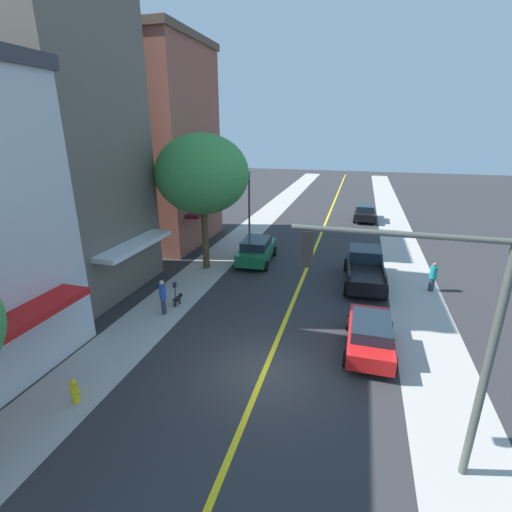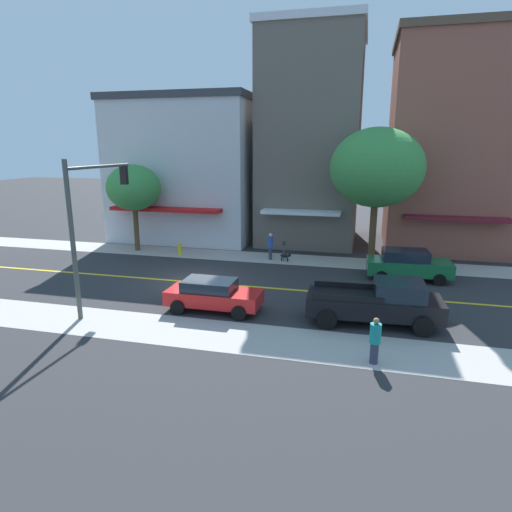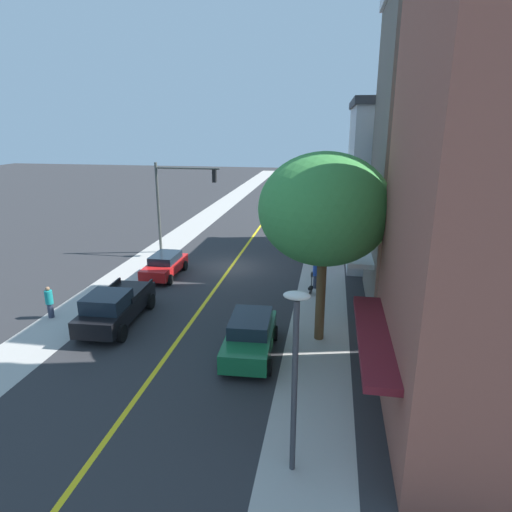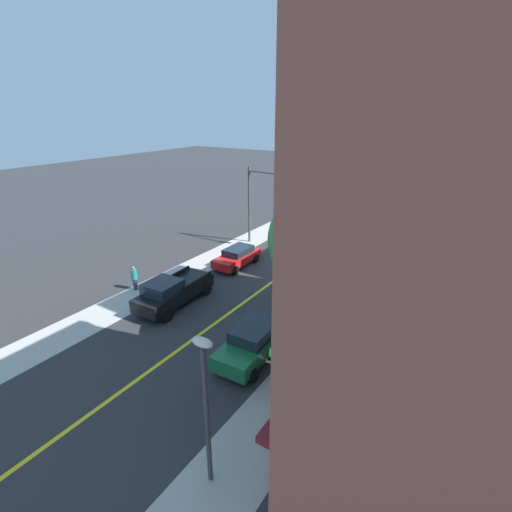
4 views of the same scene
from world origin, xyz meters
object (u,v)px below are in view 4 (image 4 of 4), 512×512
object	(u,v)px
red_sedan_right_curb	(237,256)
small_dog	(348,301)
black_pickup_truck	(173,291)
green_sedan_left_curb	(253,341)
traffic_light_mast	(263,194)
pedestrian_teal_shirt	(134,278)
fire_hydrant	(381,261)
street_lamp	(206,395)
parking_meter	(350,293)
pedestrian_blue_shirt	(358,287)
street_tree_left_near	(407,202)
street_tree_right_corner	(332,241)

from	to	relation	value
red_sedan_right_curb	small_dog	distance (m)	9.46
black_pickup_truck	green_sedan_left_curb	bearing A→B (deg)	73.27
traffic_light_mast	pedestrian_teal_shirt	world-z (taller)	traffic_light_mast
fire_hydrant	red_sedan_right_curb	xyz separation A→B (m)	(9.31, 5.69, 0.33)
traffic_light_mast	street_lamp	xyz separation A→B (m)	(-10.41, 20.23, -1.06)
black_pickup_truck	pedestrian_teal_shirt	world-z (taller)	black_pickup_truck
traffic_light_mast	red_sedan_right_curb	xyz separation A→B (m)	(-0.91, 5.20, -3.72)
fire_hydrant	parking_meter	world-z (taller)	parking_meter
pedestrian_teal_shirt	pedestrian_blue_shirt	size ratio (longest dim) A/B	0.94
parking_meter	black_pickup_truck	world-z (taller)	black_pickup_truck
green_sedan_left_curb	black_pickup_truck	size ratio (longest dim) A/B	0.83
parking_meter	pedestrian_teal_shirt	xyz separation A→B (m)	(12.73, 5.47, 0.01)
street_lamp	traffic_light_mast	bearing A→B (deg)	-62.76
green_sedan_left_curb	street_tree_left_near	bearing A→B (deg)	168.89
small_dog	pedestrian_blue_shirt	bearing A→B (deg)	178.44
green_sedan_left_curb	small_dog	size ratio (longest dim) A/B	6.30
street_lamp	pedestrian_blue_shirt	distance (m)	14.67
street_tree_right_corner	pedestrian_blue_shirt	world-z (taller)	street_tree_right_corner
red_sedan_right_curb	pedestrian_blue_shirt	size ratio (longest dim) A/B	2.42
street_lamp	pedestrian_teal_shirt	distance (m)	15.41
street_tree_left_near	traffic_light_mast	world-z (taller)	traffic_light_mast
street_tree_right_corner	green_sedan_left_curb	size ratio (longest dim) A/B	1.82
parking_meter	small_dog	bearing A→B (deg)	71.92
street_tree_right_corner	traffic_light_mast	bearing A→B (deg)	-48.08
parking_meter	street_lamp	world-z (taller)	street_lamp
street_tree_left_near	street_lamp	bearing A→B (deg)	89.15
street_tree_left_near	pedestrian_blue_shirt	size ratio (longest dim) A/B	3.43
black_pickup_truck	small_dog	distance (m)	10.64
street_tree_right_corner	pedestrian_blue_shirt	bearing A→B (deg)	-85.95
street_tree_left_near	pedestrian_teal_shirt	world-z (taller)	street_tree_left_near
street_lamp	green_sedan_left_curb	distance (m)	7.09
fire_hydrant	street_lamp	bearing A→B (deg)	90.53
fire_hydrant	traffic_light_mast	bearing A→B (deg)	2.79
fire_hydrant	green_sedan_left_curb	xyz separation A→B (m)	(2.16, 14.54, 0.43)
fire_hydrant	red_sedan_right_curb	bearing A→B (deg)	31.46
parking_meter	red_sedan_right_curb	world-z (taller)	red_sedan_right_curb
fire_hydrant	green_sedan_left_curb	world-z (taller)	green_sedan_left_curb
street_tree_left_near	pedestrian_blue_shirt	distance (m)	10.36
green_sedan_left_curb	pedestrian_teal_shirt	size ratio (longest dim) A/B	2.78
street_tree_left_near	black_pickup_truck	distance (m)	19.26
green_sedan_left_curb	red_sedan_right_curb	bearing A→B (deg)	-143.63
red_sedan_right_curb	black_pickup_truck	distance (m)	7.13
traffic_light_mast	pedestrian_blue_shirt	bearing A→B (deg)	-28.94
street_tree_right_corner	red_sedan_right_curb	bearing A→B (deg)	-34.78
traffic_light_mast	fire_hydrant	bearing A→B (deg)	2.79
street_lamp	pedestrian_teal_shirt	bearing A→B (deg)	-32.11
red_sedan_right_curb	pedestrian_blue_shirt	xyz separation A→B (m)	(-9.52, 0.57, 0.19)
street_lamp	black_pickup_truck	world-z (taller)	street_lamp
street_tree_right_corner	green_sedan_left_curb	distance (m)	6.12
black_pickup_truck	street_tree_left_near	bearing A→B (deg)	146.73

